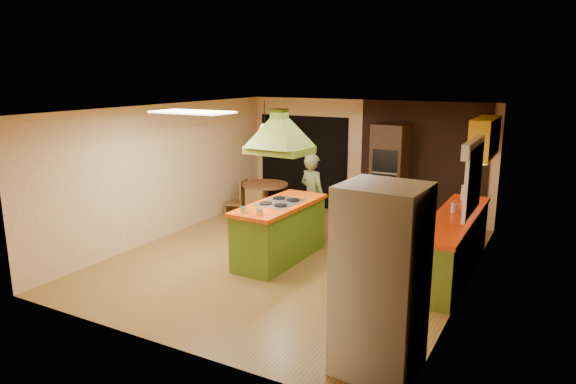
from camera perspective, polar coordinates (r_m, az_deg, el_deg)
The scene contains 21 objects.
ground at distance 8.75m, azimuth 0.78°, elevation -7.31°, with size 6.50×6.50×0.00m, color olive.
room_walls at distance 8.40m, azimuth 0.81°, elevation 0.71°, with size 5.50×6.50×6.50m.
ceiling_plane at distance 8.22m, azimuth 0.84°, elevation 9.24°, with size 6.50×6.50×0.00m, color silver.
brick_panel at distance 10.95m, azimuth 14.65°, elevation 3.18°, with size 2.64×0.03×2.50m, color #381E14.
nook_opening at distance 11.93m, azimuth 1.70°, elevation 3.42°, with size 2.20×0.03×2.10m, color black.
right_counter at distance 8.39m, azimuth 17.83°, elevation -5.55°, with size 0.62×3.05×0.92m.
upper_cabinets at distance 9.60m, azimuth 21.03°, elevation 5.63°, with size 0.34×1.40×0.70m, color yellow.
window_right at distance 7.84m, azimuth 19.97°, elevation 2.91°, with size 0.12×1.35×1.06m.
fluor_panel at distance 7.83m, azimuth -10.59°, elevation 8.72°, with size 1.20×0.60×0.03m, color white.
kitchen_island at distance 8.53m, azimuth -0.91°, elevation -4.36°, with size 0.85×1.98×0.99m.
range_hood at distance 8.18m, azimuth -0.96°, elevation 7.49°, with size 1.01×0.75×0.79m.
man at distance 9.60m, azimuth 2.73°, elevation -0.46°, with size 0.59×0.39×1.61m, color #4A4D28.
refrigerator at distance 5.36m, azimuth 10.25°, elevation -9.66°, with size 0.82×0.78×2.00m, color white.
wall_oven at distance 10.88m, azimuth 11.15°, elevation 2.07°, with size 0.70×0.63×2.04m.
dining_table at distance 11.07m, azimuth -2.54°, elevation -0.16°, with size 0.98×0.98×0.74m.
chair_left at distance 11.39m, azimuth -5.81°, elevation -0.52°, with size 0.42×0.42×0.77m, color brown, non-canonical shape.
chair_near at distance 10.44m, azimuth -3.21°, elevation -1.69°, with size 0.43×0.43×0.79m, color brown, non-canonical shape.
pendant_lamp at distance 10.84m, azimuth -2.61°, elevation 6.97°, with size 0.34×0.34×0.22m, color #FF9E3F.
canister_large at distance 9.36m, azimuth 19.18°, elevation -0.05°, with size 0.17×0.17×0.24m, color beige.
canister_medium at distance 9.31m, azimuth 19.11°, elevation -0.22°, with size 0.15×0.15×0.21m, color #F6EBC5.
canister_small at distance 8.45m, azimuth 18.03°, elevation -1.65°, with size 0.11×0.11×0.15m, color beige.
Camera 1 is at (3.83, -7.26, 3.05)m, focal length 32.00 mm.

